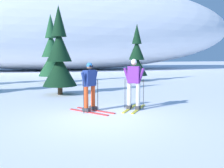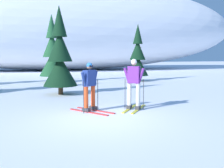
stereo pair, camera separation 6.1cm
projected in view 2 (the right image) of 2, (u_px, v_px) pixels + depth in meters
ground_plane at (100, 119)px, 8.02m from camera, size 120.00×120.00×0.00m
skier_purple_jacket at (134, 83)px, 9.36m from camera, size 1.34×1.61×1.83m
skier_navy_jacket at (90, 86)px, 9.08m from camera, size 1.41×1.64×1.71m
pine_tree_center at (52, 54)px, 18.45m from camera, size 1.86×1.86×4.82m
pine_tree_center_right at (60, 58)px, 12.87m from camera, size 1.69×1.69×4.38m
pine_tree_far_right at (138, 57)px, 19.51m from camera, size 1.64×1.64×4.26m
snow_ridge_background at (65, 26)px, 33.64m from camera, size 48.84×14.43×11.40m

